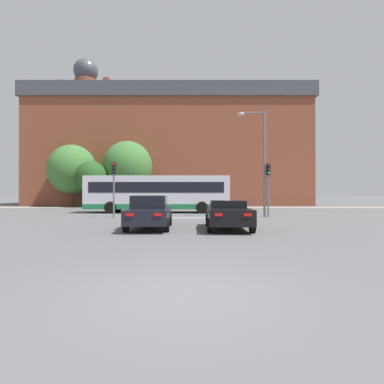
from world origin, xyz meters
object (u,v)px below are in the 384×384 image
at_px(car_saloon_left, 150,212).
at_px(street_lamp_junction, 260,153).
at_px(bus_crossing_lead, 158,193).
at_px(traffic_light_near_left, 114,180).
at_px(car_roadster_right, 228,214).
at_px(pedestrian_walking_east, 120,199).
at_px(pedestrian_waiting, 151,199).
at_px(traffic_light_near_right, 268,181).

xyz_separation_m(car_saloon_left, street_lamp_junction, (6.90, 7.10, 3.82)).
bearing_deg(car_saloon_left, bus_crossing_lead, 93.04).
bearing_deg(bus_crossing_lead, traffic_light_near_left, -24.17).
height_order(traffic_light_near_left, street_lamp_junction, street_lamp_junction).
relative_size(traffic_light_near_left, street_lamp_junction, 0.50).
distance_m(car_roadster_right, bus_crossing_lead, 13.11).
xyz_separation_m(car_roadster_right, street_lamp_junction, (3.19, 7.34, 3.92)).
distance_m(traffic_light_near_left, street_lamp_junction, 10.54).
bearing_deg(pedestrian_walking_east, street_lamp_junction, -46.25).
distance_m(bus_crossing_lead, street_lamp_junction, 9.69).
height_order(car_saloon_left, pedestrian_waiting, pedestrian_waiting).
bearing_deg(bus_crossing_lead, street_lamp_junction, 58.37).
bearing_deg(pedestrian_walking_east, pedestrian_waiting, 2.30).
bearing_deg(traffic_light_near_left, traffic_light_near_right, 2.55).
height_order(bus_crossing_lead, pedestrian_walking_east, bus_crossing_lead).
bearing_deg(pedestrian_walking_east, bus_crossing_lead, -58.77).
height_order(traffic_light_near_right, pedestrian_walking_east, traffic_light_near_right).
bearing_deg(street_lamp_junction, traffic_light_near_right, -12.34).
distance_m(bus_crossing_lead, pedestrian_walking_east, 11.25).
xyz_separation_m(street_lamp_junction, pedestrian_waiting, (-9.89, 14.63, -3.56)).
relative_size(traffic_light_near_right, street_lamp_junction, 0.50).
xyz_separation_m(traffic_light_near_right, traffic_light_near_left, (-10.89, -0.49, 0.03)).
relative_size(traffic_light_near_left, pedestrian_walking_east, 2.22).
height_order(car_roadster_right, traffic_light_near_right, traffic_light_near_right).
distance_m(car_roadster_right, pedestrian_walking_east, 24.22).
xyz_separation_m(street_lamp_junction, pedestrian_walking_east, (-13.59, 14.52, -3.59)).
bearing_deg(bus_crossing_lead, car_roadster_right, 21.04).
height_order(traffic_light_near_right, street_lamp_junction, street_lamp_junction).
relative_size(traffic_light_near_right, pedestrian_waiting, 2.13).
distance_m(street_lamp_junction, pedestrian_waiting, 18.01).
bearing_deg(traffic_light_near_left, street_lamp_junction, 3.37).
distance_m(traffic_light_near_right, traffic_light_near_left, 10.90).
bearing_deg(street_lamp_junction, pedestrian_waiting, 124.07).
height_order(traffic_light_near_left, pedestrian_walking_east, traffic_light_near_left).
relative_size(car_roadster_right, street_lamp_junction, 0.56).
height_order(bus_crossing_lead, traffic_light_near_right, traffic_light_near_right).
height_order(bus_crossing_lead, street_lamp_junction, street_lamp_junction).
bearing_deg(traffic_light_near_left, pedestrian_waiting, 88.35).
bearing_deg(pedestrian_waiting, street_lamp_junction, -99.67).
height_order(car_saloon_left, traffic_light_near_left, traffic_light_near_left).
xyz_separation_m(traffic_light_near_left, pedestrian_waiting, (0.44, 15.24, -1.55)).
height_order(car_saloon_left, bus_crossing_lead, bus_crossing_lead).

